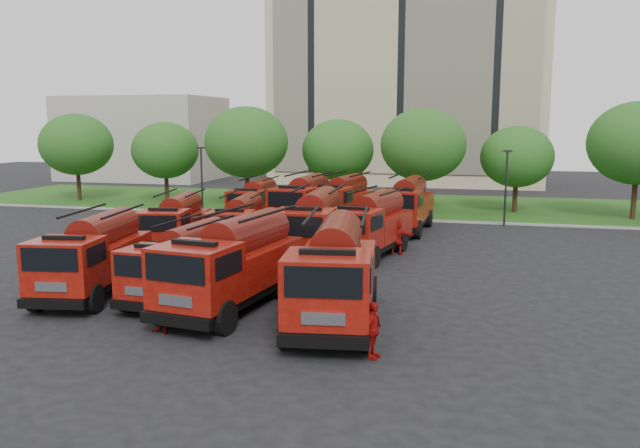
# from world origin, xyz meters

# --- Properties ---
(ground) EXTENTS (140.00, 140.00, 0.00)m
(ground) POSITION_xyz_m (0.00, 0.00, 0.00)
(ground) COLOR black
(ground) RESTS_ON ground
(lawn) EXTENTS (70.00, 16.00, 0.12)m
(lawn) POSITION_xyz_m (0.00, 26.00, 0.06)
(lawn) COLOR #1C4E14
(lawn) RESTS_ON ground
(curb) EXTENTS (70.00, 0.30, 0.14)m
(curb) POSITION_xyz_m (0.00, 17.90, 0.07)
(curb) COLOR gray
(curb) RESTS_ON ground
(apartment_building) EXTENTS (30.00, 14.18, 25.00)m
(apartment_building) POSITION_xyz_m (2.00, 47.94, 12.50)
(apartment_building) COLOR #BBA98B
(apartment_building) RESTS_ON ground
(side_building) EXTENTS (18.00, 12.00, 10.00)m
(side_building) POSITION_xyz_m (-30.00, 44.00, 5.00)
(side_building) COLOR #A19B8F
(side_building) RESTS_ON ground
(tree_0) EXTENTS (6.30, 6.30, 7.70)m
(tree_0) POSITION_xyz_m (-24.00, 22.00, 5.02)
(tree_0) COLOR #382314
(tree_0) RESTS_ON ground
(tree_1) EXTENTS (5.71, 5.71, 6.98)m
(tree_1) POSITION_xyz_m (-16.00, 23.00, 4.55)
(tree_1) COLOR #382314
(tree_1) RESTS_ON ground
(tree_2) EXTENTS (6.72, 6.72, 8.22)m
(tree_2) POSITION_xyz_m (-8.00, 21.50, 5.35)
(tree_2) COLOR #382314
(tree_2) RESTS_ON ground
(tree_3) EXTENTS (5.88, 5.88, 7.19)m
(tree_3) POSITION_xyz_m (-1.00, 24.00, 4.68)
(tree_3) COLOR #382314
(tree_3) RESTS_ON ground
(tree_4) EXTENTS (6.55, 6.55, 8.01)m
(tree_4) POSITION_xyz_m (6.00, 22.50, 5.22)
(tree_4) COLOR #382314
(tree_4) RESTS_ON ground
(tree_5) EXTENTS (5.46, 5.46, 6.68)m
(tree_5) POSITION_xyz_m (13.00, 23.50, 4.35)
(tree_5) COLOR #382314
(tree_5) RESTS_ON ground
(tree_6) EXTENTS (6.89, 6.89, 8.42)m
(tree_6) POSITION_xyz_m (21.00, 22.00, 5.49)
(tree_6) COLOR #382314
(tree_6) RESTS_ON ground
(lamp_post_0) EXTENTS (0.60, 0.25, 5.11)m
(lamp_post_0) POSITION_xyz_m (-10.00, 17.20, 2.90)
(lamp_post_0) COLOR black
(lamp_post_0) RESTS_ON ground
(lamp_post_1) EXTENTS (0.60, 0.25, 5.11)m
(lamp_post_1) POSITION_xyz_m (12.00, 17.20, 2.90)
(lamp_post_1) COLOR black
(lamp_post_1) RESTS_ON ground
(fire_truck_0) EXTENTS (3.45, 7.28, 3.19)m
(fire_truck_0) POSITION_xyz_m (-4.85, -4.37, 1.60)
(fire_truck_0) COLOR black
(fire_truck_0) RESTS_ON ground
(fire_truck_1) EXTENTS (2.66, 6.46, 2.88)m
(fire_truck_1) POSITION_xyz_m (-1.07, -4.08, 1.45)
(fire_truck_1) COLOR black
(fire_truck_1) RESTS_ON ground
(fire_truck_2) EXTENTS (3.57, 7.78, 3.41)m
(fire_truck_2) POSITION_xyz_m (1.36, -4.90, 1.72)
(fire_truck_2) COLOR black
(fire_truck_2) RESTS_ON ground
(fire_truck_3) EXTENTS (3.66, 7.99, 3.51)m
(fire_truck_3) POSITION_xyz_m (5.39, -5.57, 1.76)
(fire_truck_3) COLOR black
(fire_truck_3) RESTS_ON ground
(fire_truck_4) EXTENTS (3.46, 6.94, 3.02)m
(fire_truck_4) POSITION_xyz_m (-5.53, 4.15, 1.52)
(fire_truck_4) COLOR black
(fire_truck_4) RESTS_ON ground
(fire_truck_5) EXTENTS (3.06, 6.74, 2.96)m
(fire_truck_5) POSITION_xyz_m (-2.19, 4.98, 1.49)
(fire_truck_5) COLOR black
(fire_truck_5) RESTS_ON ground
(fire_truck_6) EXTENTS (3.14, 7.80, 3.49)m
(fire_truck_6) POSITION_xyz_m (2.29, 3.64, 1.76)
(fire_truck_6) COLOR black
(fire_truck_6) RESTS_ON ground
(fire_truck_7) EXTENTS (3.81, 7.50, 3.26)m
(fire_truck_7) POSITION_xyz_m (4.80, 5.58, 1.64)
(fire_truck_7) COLOR black
(fire_truck_7) RESTS_ON ground
(fire_truck_8) EXTENTS (2.69, 6.69, 3.00)m
(fire_truck_8) POSITION_xyz_m (-4.59, 14.14, 1.51)
(fire_truck_8) COLOR black
(fire_truck_8) RESTS_ON ground
(fire_truck_9) EXTENTS (3.03, 7.61, 3.41)m
(fire_truck_9) POSITION_xyz_m (-0.92, 13.30, 1.72)
(fire_truck_9) COLOR black
(fire_truck_9) RESTS_ON ground
(fire_truck_10) EXTENTS (3.45, 7.57, 3.32)m
(fire_truck_10) POSITION_xyz_m (1.26, 15.15, 1.67)
(fire_truck_10) COLOR black
(fire_truck_10) RESTS_ON ground
(fire_truck_11) EXTENTS (3.13, 7.58, 3.38)m
(fire_truck_11) POSITION_xyz_m (5.77, 13.86, 1.70)
(fire_truck_11) COLOR black
(fire_truck_11) RESTS_ON ground
(firefighter_0) EXTENTS (0.65, 0.52, 1.61)m
(firefighter_0) POSITION_xyz_m (3.98, -6.81, 0.00)
(firefighter_0) COLOR #9E0E0C
(firefighter_0) RESTS_ON ground
(firefighter_1) EXTENTS (0.90, 0.72, 1.63)m
(firefighter_1) POSITION_xyz_m (0.10, -8.19, 0.00)
(firefighter_1) COLOR #9E0E0C
(firefighter_1) RESTS_ON ground
(firefighter_2) EXTENTS (0.82, 1.12, 1.72)m
(firefighter_2) POSITION_xyz_m (7.24, -8.65, 0.00)
(firefighter_2) COLOR #9E0E0C
(firefighter_2) RESTS_ON ground
(firefighter_3) EXTENTS (1.30, 0.94, 1.80)m
(firefighter_3) POSITION_xyz_m (5.17, -6.49, 0.00)
(firefighter_3) COLOR black
(firefighter_3) RESTS_ON ground
(firefighter_4) EXTENTS (0.94, 0.93, 1.64)m
(firefighter_4) POSITION_xyz_m (-1.49, 2.54, 0.00)
(firefighter_4) COLOR black
(firefighter_4) RESTS_ON ground
(firefighter_5) EXTENTS (1.85, 0.89, 1.94)m
(firefighter_5) POSITION_xyz_m (6.09, 6.27, 0.00)
(firefighter_5) COLOR #9E0E0C
(firefighter_5) RESTS_ON ground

